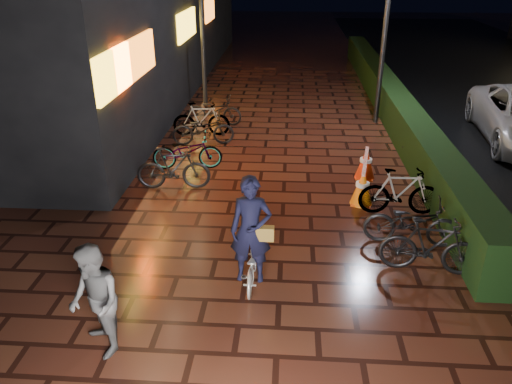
# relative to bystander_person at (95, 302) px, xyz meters

# --- Properties ---
(ground) EXTENTS (80.00, 80.00, 0.00)m
(ground) POSITION_rel_bystander_person_xyz_m (2.30, 3.36, -0.79)
(ground) COLOR #381911
(ground) RESTS_ON ground
(hedge) EXTENTS (0.70, 20.00, 1.00)m
(hedge) POSITION_rel_bystander_person_xyz_m (5.60, 11.36, -0.29)
(hedge) COLOR black
(hedge) RESTS_ON ground
(bystander_person) EXTENTS (0.94, 0.97, 1.58)m
(bystander_person) POSITION_rel_bystander_person_xyz_m (0.00, 0.00, 0.00)
(bystander_person) COLOR #4E4E50
(bystander_person) RESTS_ON ground
(lamp_post_hedge) EXTENTS (0.54, 0.17, 5.64)m
(lamp_post_hedge) POSITION_rel_bystander_person_xyz_m (5.05, 10.29, 2.31)
(lamp_post_hedge) COLOR black
(lamp_post_hedge) RESTS_ON ground
(lamp_post_sf) EXTENTS (0.52, 0.16, 5.44)m
(lamp_post_sf) POSITION_rel_bystander_person_xyz_m (-0.57, 12.03, 2.20)
(lamp_post_sf) COLOR black
(lamp_post_sf) RESTS_ON ground
(cyclist) EXTENTS (0.67, 1.29, 1.85)m
(cyclist) POSITION_rel_bystander_person_xyz_m (1.85, 1.63, -0.10)
(cyclist) COLOR silver
(cyclist) RESTS_ON ground
(traffic_barrier) EXTENTS (0.71, 1.83, 0.74)m
(traffic_barrier) POSITION_rel_bystander_person_xyz_m (4.05, 5.26, -0.42)
(traffic_barrier) COLOR orange
(traffic_barrier) RESTS_ON ground
(cart_assembly) EXTENTS (0.61, 0.66, 0.92)m
(cart_assembly) POSITION_rel_bystander_person_xyz_m (5.53, 7.03, -0.32)
(cart_assembly) COLOR black
(cart_assembly) RESTS_ON ground
(parked_bikes_storefront) EXTENTS (1.91, 5.33, 0.97)m
(parked_bikes_storefront) POSITION_rel_bystander_person_xyz_m (-0.03, 7.56, -0.33)
(parked_bikes_storefront) COLOR black
(parked_bikes_storefront) RESTS_ON ground
(parked_bikes_hedge) EXTENTS (1.81, 2.62, 0.97)m
(parked_bikes_hedge) POSITION_rel_bystander_person_xyz_m (4.63, 3.10, -0.32)
(parked_bikes_hedge) COLOR black
(parked_bikes_hedge) RESTS_ON ground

